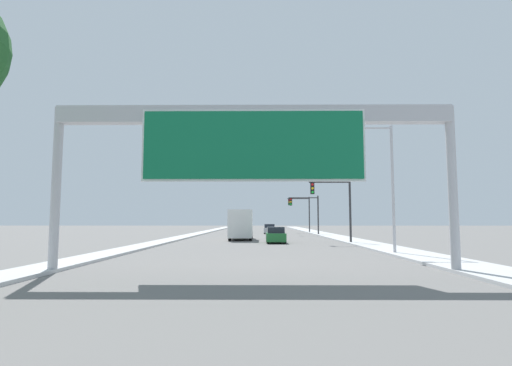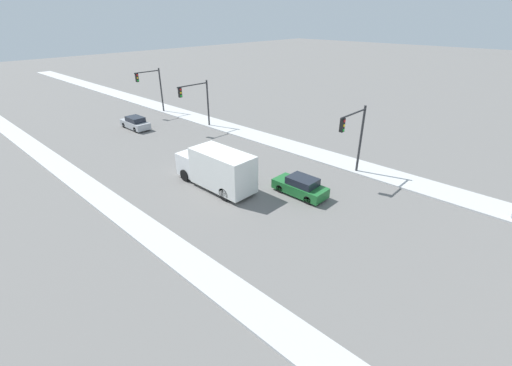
# 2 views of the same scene
# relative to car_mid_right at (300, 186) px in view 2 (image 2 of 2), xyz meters

# --- Properties ---
(sidewalk_right) EXTENTS (3.00, 120.00, 0.15)m
(sidewalk_right) POSITION_rel_car_mid_right_xyz_m (7.75, 20.90, -0.62)
(sidewalk_right) COLOR #BDBDBD
(sidewalk_right) RESTS_ON ground
(median_strip_left) EXTENTS (2.00, 120.00, 0.15)m
(median_strip_left) POSITION_rel_car_mid_right_xyz_m (-10.75, 20.90, -0.62)
(median_strip_left) COLOR #BDBDBD
(median_strip_left) RESTS_ON ground
(car_mid_right) EXTENTS (1.75, 4.24, 1.48)m
(car_mid_right) POSITION_rel_car_mid_right_xyz_m (0.00, 0.00, 0.00)
(car_mid_right) COLOR #1E662D
(car_mid_right) RESTS_ON ground
(car_mid_left) EXTENTS (1.72, 4.26, 1.49)m
(car_mid_left) POSITION_rel_car_mid_right_xyz_m (-0.00, 24.57, 0.00)
(car_mid_left) COLOR #A5A8AD
(car_mid_left) RESTS_ON ground
(truck_box_primary) EXTENTS (2.41, 7.29, 3.18)m
(truck_box_primary) POSITION_rel_car_mid_right_xyz_m (-3.50, 5.59, 0.92)
(truck_box_primary) COLOR white
(truck_box_primary) RESTS_ON ground
(traffic_light_near_intersection) EXTENTS (3.82, 0.32, 5.88)m
(traffic_light_near_intersection) POSITION_rel_car_mid_right_xyz_m (5.53, -1.10, 3.24)
(traffic_light_near_intersection) COLOR #2D2D30
(traffic_light_near_intersection) RESTS_ON ground
(traffic_light_mid_block) EXTENTS (4.27, 0.32, 5.55)m
(traffic_light_mid_block) POSITION_rel_car_mid_right_xyz_m (5.33, 18.90, 3.07)
(traffic_light_mid_block) COLOR #2D2D30
(traffic_light_mid_block) RESTS_ON ground
(traffic_light_far_intersection) EXTENTS (3.72, 0.32, 5.96)m
(traffic_light_far_intersection) POSITION_rel_car_mid_right_xyz_m (5.58, 28.90, 3.28)
(traffic_light_far_intersection) COLOR #2D2D30
(traffic_light_far_intersection) RESTS_ON ground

